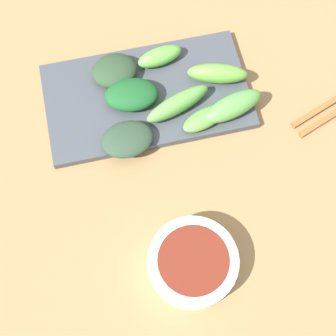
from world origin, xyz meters
name	(u,v)px	position (x,y,z in m)	size (l,w,h in m)	color
tabletop	(145,158)	(0.00, 0.00, 0.01)	(2.10, 2.10, 0.02)	#9A7A4D
sauce_bowl	(193,263)	(-0.16, -0.03, 0.04)	(0.11, 0.11, 0.04)	white
serving_plate	(147,96)	(0.09, -0.02, 0.03)	(0.16, 0.29, 0.01)	#434951
broccoli_leafy_0	(114,71)	(0.13, 0.02, 0.04)	(0.06, 0.06, 0.03)	#2B462C
broccoli_leafy_1	(127,139)	(0.02, 0.02, 0.04)	(0.05, 0.07, 0.02)	#2E4733
broccoli_leafy_2	(135,94)	(0.08, 0.00, 0.05)	(0.05, 0.07, 0.03)	#1B5928
broccoli_stalk_3	(233,106)	(0.03, -0.13, 0.05)	(0.03, 0.09, 0.03)	#5EAB4F
broccoli_stalk_4	(178,104)	(0.05, -0.06, 0.05)	(0.02, 0.10, 0.03)	#63AB4B
broccoli_stalk_5	(217,74)	(0.09, -0.12, 0.05)	(0.03, 0.09, 0.03)	#68B042
broccoli_stalk_6	(204,119)	(0.03, -0.09, 0.04)	(0.03, 0.07, 0.02)	#60A446
broccoli_stalk_7	(160,57)	(0.14, -0.05, 0.04)	(0.03, 0.07, 0.02)	#65BB47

